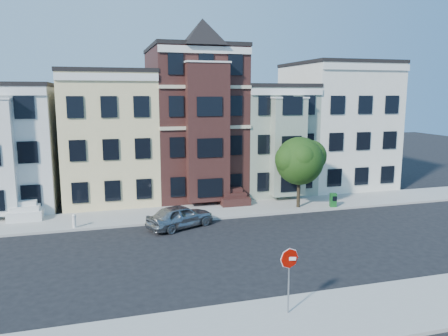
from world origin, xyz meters
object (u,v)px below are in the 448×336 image
object	(u,v)px
fire_hydrant	(74,222)
stop_sign	(289,277)
parked_car	(180,216)
street_tree	(299,164)
newspaper_box	(333,200)

from	to	relation	value
fire_hydrant	stop_sign	size ratio (longest dim) A/B	0.24
parked_car	stop_sign	world-z (taller)	stop_sign
parked_car	stop_sign	bearing A→B (deg)	165.01
street_tree	parked_car	xyz separation A→B (m)	(-9.30, -2.12, -2.64)
stop_sign	street_tree	bearing A→B (deg)	75.88
stop_sign	fire_hydrant	bearing A→B (deg)	134.53
street_tree	parked_car	distance (m)	9.90
parked_car	fire_hydrant	distance (m)	6.67
street_tree	newspaper_box	distance (m)	3.79
newspaper_box	fire_hydrant	bearing A→B (deg)	-165.55
newspaper_box	parked_car	bearing A→B (deg)	-158.81
fire_hydrant	stop_sign	bearing A→B (deg)	-58.21
newspaper_box	street_tree	bearing A→B (deg)	-179.88
fire_hydrant	newspaper_box	bearing A→B (deg)	0.41
street_tree	fire_hydrant	distance (m)	16.11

